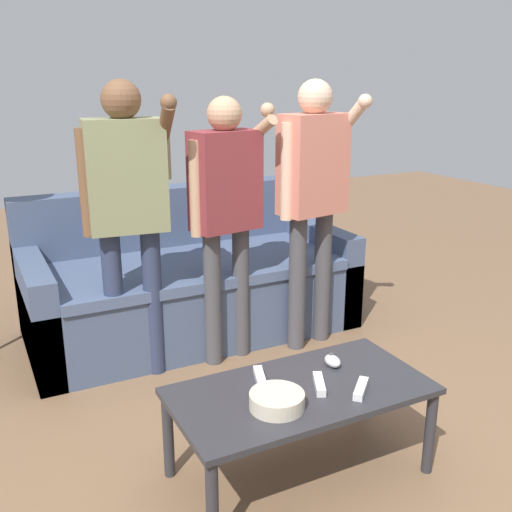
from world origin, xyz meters
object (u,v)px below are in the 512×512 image
Objects in this scene: player_left at (128,199)px; player_center at (226,201)px; player_right at (313,185)px; game_remote_wand_near at (320,384)px; snack_bowl at (277,401)px; game_remote_wand_far at (361,389)px; game_remote_wand_spare at (260,377)px; couch at (188,283)px; coffee_table at (301,399)px; game_remote_nunchuk at (333,361)px.

player_left is 1.06× the size of player_center.
player_right reaches higher than game_remote_wand_near.
player_right is (0.85, 1.13, 0.56)m from snack_bowl.
game_remote_wand_far is (0.54, -1.25, -0.57)m from player_left.
game_remote_wand_near is 0.24m from game_remote_wand_spare.
player_center reaches higher than snack_bowl.
player_center reaches higher than game_remote_wand_spare.
player_right is (0.57, -0.55, 0.68)m from couch.
player_center reaches higher than coffee_table.
game_remote_wand_near and game_remote_wand_spare have the same top height.
couch is 1.28× the size of player_left.
player_right is at bearing 48.57° from game_remote_wand_spare.
snack_bowl is 1.51m from player_right.
player_center is at bearing -4.34° from player_left.
game_remote_wand_spare is (-0.12, 0.13, 0.06)m from coffee_table.
player_center is (0.52, -0.04, -0.05)m from player_left.
player_center is at bearing 73.33° from game_remote_wand_spare.
coffee_table is at bearing -155.58° from game_remote_nunchuk.
player_right is 1.36m from game_remote_wand_near.
game_remote_wand_near is (-0.05, -1.62, 0.11)m from couch.
coffee_table is 1.33m from player_left.
snack_bowl is 0.41m from game_remote_nunchuk.
couch is at bearing 93.37° from game_remote_nunchuk.
game_remote_wand_near is 0.16m from game_remote_wand_far.
game_remote_wand_spare reaches higher than coffee_table.
snack_bowl is (-0.28, -1.68, 0.12)m from couch.
game_remote_wand_near is at bearing -120.19° from player_right.
snack_bowl is at bearing -166.15° from game_remote_wand_near.
player_right reaches higher than game_remote_wand_spare.
snack_bowl is 1.31m from player_center.
game_remote_wand_far is (0.34, -0.05, -0.01)m from snack_bowl.
game_remote_wand_far is (0.02, -1.21, -0.52)m from player_center.
snack_bowl is 0.13× the size of player_right.
player_left is at bearing 99.32° from snack_bowl.
player_left reaches higher than game_remote_wand_far.
game_remote_wand_near is at bearing 139.43° from game_remote_wand_far.
coffee_table is 7.66× the size of game_remote_wand_far.
player_center is at bearing 84.87° from game_remote_wand_near.
player_left is 1.35m from game_remote_wand_near.
coffee_table is at bearing -47.33° from game_remote_wand_spare.
game_remote_wand_spare is at bearing 174.95° from game_remote_nunchuk.
player_left is at bearing 113.38° from game_remote_wand_far.
player_center is 9.54× the size of game_remote_wand_near.
player_left is (-0.56, 1.02, 0.56)m from game_remote_nunchuk.
game_remote_wand_near is (-0.14, -0.12, -0.01)m from game_remote_nunchuk.
game_remote_wand_spare is (0.23, -0.99, -0.57)m from player_left.
game_remote_nunchuk is 1.20m from player_right.
player_right is at bearing -44.05° from couch.
player_left is at bearing 175.79° from player_right.
player_center is 0.53m from player_right.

